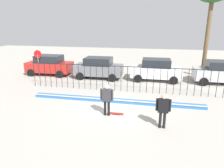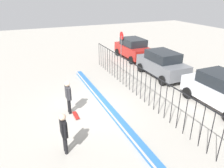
% 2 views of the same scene
% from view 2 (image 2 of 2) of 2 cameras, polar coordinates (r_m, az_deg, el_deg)
% --- Properties ---
extents(ground_plane, '(60.00, 60.00, 0.00)m').
position_cam_2_polar(ground_plane, '(11.65, -7.12, -6.98)').
color(ground_plane, '#ADA89E').
extents(bowl_coping_ledge, '(11.00, 0.40, 0.27)m').
position_cam_2_polar(bowl_coping_ledge, '(11.91, -1.85, -5.41)').
color(bowl_coping_ledge, '#2D6BB7').
rests_on(bowl_coping_ledge, ground).
extents(perimeter_fence, '(14.04, 0.04, 1.90)m').
position_cam_2_polar(perimeter_fence, '(12.38, 7.85, 0.90)').
color(perimeter_fence, black).
rests_on(perimeter_fence, ground).
extents(skateboarder, '(0.72, 0.27, 1.78)m').
position_cam_2_polar(skateboarder, '(11.07, -11.64, -2.74)').
color(skateboarder, black).
rests_on(skateboarder, ground).
extents(skateboard, '(0.80, 0.20, 0.07)m').
position_cam_2_polar(skateboard, '(11.17, -9.68, -8.26)').
color(skateboard, '#A51E19').
rests_on(skateboard, ground).
extents(camera_operator, '(0.71, 0.27, 1.75)m').
position_cam_2_polar(camera_operator, '(8.47, -12.78, -11.91)').
color(camera_operator, black).
rests_on(camera_operator, ground).
extents(parked_car_red, '(4.30, 2.12, 1.90)m').
position_cam_2_polar(parked_car_red, '(20.44, 5.66, 9.49)').
color(parked_car_red, '#B2231E').
rests_on(parked_car_red, ground).
extents(parked_car_gray, '(4.30, 2.12, 1.90)m').
position_cam_2_polar(parked_car_gray, '(16.25, 13.27, 5.30)').
color(parked_car_gray, slate).
rests_on(parked_car_gray, ground).
extents(parked_car_white, '(4.30, 2.12, 1.90)m').
position_cam_2_polar(parked_car_white, '(12.99, 27.31, -1.47)').
color(parked_car_white, silver).
rests_on(parked_car_white, ground).
extents(stop_sign, '(0.76, 0.07, 2.50)m').
position_cam_2_polar(stop_sign, '(20.35, 2.53, 11.38)').
color(stop_sign, slate).
rests_on(stop_sign, ground).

